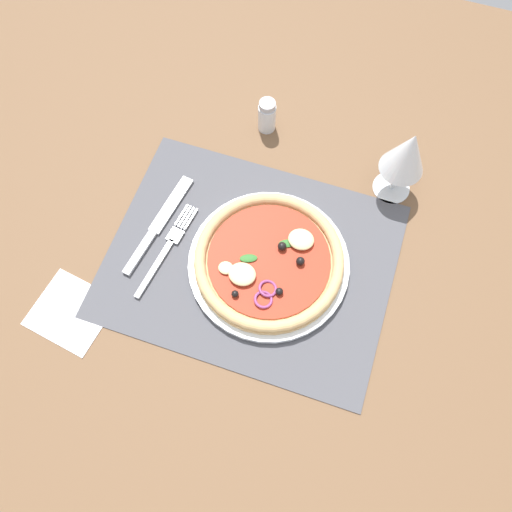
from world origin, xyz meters
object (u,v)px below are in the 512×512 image
wine_glass (407,154)px  pizza (269,258)px  plate (269,262)px  fork (169,245)px  knife (159,223)px  napkin (71,312)px  pepper_shaker (267,116)px

wine_glass → pizza: bearing=-127.6°
wine_glass → plate: bearing=-127.6°
pizza → fork: (-16.58, -2.22, -1.96)cm
plate → fork: plate is taller
knife → wine_glass: size_ratio=1.34×
wine_glass → knife: bearing=-151.3°
napkin → pepper_shaker: size_ratio=1.72×
knife → napkin: (-7.24, -18.45, -0.47)cm
wine_glass → napkin: size_ratio=1.29×
plate → pepper_shaker: size_ratio=3.86×
plate → knife: bearing=177.2°
plate → pepper_shaker: bearing=108.9°
pizza → fork: pizza is taller
pizza → wine_glass: size_ratio=1.60×
knife → wine_glass: wine_glass is taller
fork → wine_glass: (32.25, 22.59, 9.73)cm
plate → wine_glass: bearing=52.4°
pizza → napkin: size_ratio=2.06×
plate → wine_glass: (15.67, 20.33, 9.41)cm
pepper_shaker → knife: bearing=-113.7°
knife → napkin: bearing=167.1°
plate → napkin: 32.09cm
fork → knife: (-3.08, 3.24, 0.03)cm
plate → fork: size_ratio=1.43×
plate → napkin: size_ratio=2.24×
plate → napkin: bearing=-147.0°
pizza → knife: pizza is taller
pizza → pepper_shaker: bearing=108.9°
pizza → pepper_shaker: (-8.82, 25.77, 0.68)cm
wine_glass → pepper_shaker: 26.05cm
fork → wine_glass: bearing=-47.0°
wine_glass → napkin: wine_glass is taller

